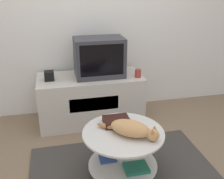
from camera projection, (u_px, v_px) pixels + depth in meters
The scene contains 10 objects.
ground_plane at pixel (123, 173), 2.48m from camera, with size 12.00×12.00×0.00m, color #7F664C.
wall_back at pixel (95, 14), 3.30m from camera, with size 8.00×0.05×2.60m.
rug at pixel (123, 172), 2.48m from camera, with size 1.73×1.13×0.02m.
tv_stand at pixel (91, 99), 3.32m from camera, with size 1.28×0.58×0.60m.
tv at pixel (99, 57), 3.14m from camera, with size 0.59×0.37×0.47m.
speaker at pixel (49, 76), 3.07m from camera, with size 0.11×0.11×0.11m.
mug at pixel (138, 73), 3.17m from camera, with size 0.07×0.07×0.10m.
coffee_table at pixel (124, 149), 2.34m from camera, with size 0.72×0.72×0.45m.
dvd_box at pixel (117, 121), 2.40m from camera, with size 0.24×0.19×0.06m.
cat at pixel (132, 129), 2.21m from camera, with size 0.47×0.39×0.13m.
Camera 1 is at (-0.55, -1.91, 1.69)m, focal length 42.00 mm.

